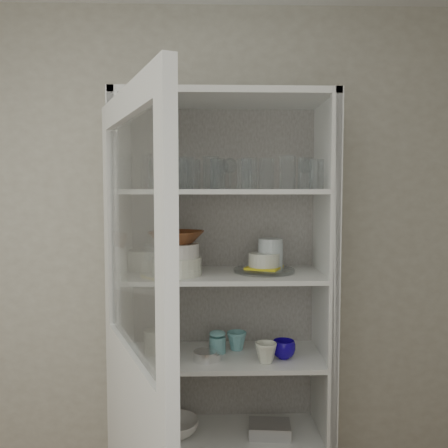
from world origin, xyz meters
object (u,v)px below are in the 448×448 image
(tin_box, at_px, (269,429))
(white_canister, at_px, (154,342))
(mug_blue, at_px, (284,349))
(cream_dish, at_px, (175,427))
(teal_jar, at_px, (217,343))
(grey_bowl_stack, at_px, (270,255))
(goblet_2, at_px, (222,174))
(terracotta_bowl, at_px, (177,237))
(goblet_1, at_px, (230,172))
(white_ramekin, at_px, (264,260))
(mug_teal, at_px, (237,341))
(glass_platter, at_px, (264,270))
(measuring_cups, at_px, (205,356))
(plate_stack_back, at_px, (145,259))
(cream_bowl, at_px, (177,250))
(plate_stack_front, at_px, (177,266))
(goblet_3, at_px, (307,173))
(yellow_trivet, at_px, (264,268))
(cupboard_door, at_px, (135,414))
(mug_white, at_px, (266,353))
(goblet_0, at_px, (182,172))
(pantry_cabinet, at_px, (224,334))

(tin_box, bearing_deg, white_canister, 176.26)
(mug_blue, bearing_deg, cream_dish, -175.87)
(teal_jar, bearing_deg, grey_bowl_stack, 4.76)
(tin_box, bearing_deg, goblet_2, 149.72)
(goblet_2, distance_m, mug_blue, 0.90)
(terracotta_bowl, bearing_deg, goblet_1, 29.96)
(white_ramekin, distance_m, mug_teal, 0.44)
(glass_platter, distance_m, mug_blue, 0.38)
(terracotta_bowl, bearing_deg, goblet_2, 37.49)
(goblet_1, xyz_separation_m, measuring_cups, (-0.12, -0.18, -0.86))
(goblet_1, relative_size, terracotta_bowl, 0.70)
(plate_stack_back, bearing_deg, mug_teal, -7.09)
(terracotta_bowl, xyz_separation_m, teal_jar, (0.19, 0.07, -0.53))
(goblet_1, relative_size, grey_bowl_stack, 1.05)
(mug_blue, distance_m, measuring_cups, 0.37)
(white_ramekin, bearing_deg, cream_dish, -177.89)
(goblet_2, bearing_deg, cream_bowl, -142.51)
(terracotta_bowl, xyz_separation_m, mug_teal, (0.29, 0.11, -0.53))
(plate_stack_back, xyz_separation_m, cream_dish, (0.15, -0.12, -0.81))
(plate_stack_front, bearing_deg, white_canister, 150.75)
(goblet_3, xyz_separation_m, white_canister, (-0.75, -0.07, -0.82))
(mug_blue, bearing_deg, teal_jar, 175.88)
(goblet_2, xyz_separation_m, cream_bowl, (-0.21, -0.16, -0.36))
(plate_stack_front, bearing_deg, tin_box, 3.80)
(plate_stack_back, height_order, mug_blue, plate_stack_back)
(mug_blue, bearing_deg, yellow_trivet, 149.79)
(mug_teal, bearing_deg, cupboard_door, -95.48)
(mug_blue, relative_size, teal_jar, 1.13)
(white_ramekin, relative_size, mug_white, 1.50)
(goblet_0, distance_m, terracotta_bowl, 0.36)
(plate_stack_front, bearing_deg, yellow_trivet, 8.83)
(terracotta_bowl, height_order, white_ramekin, terracotta_bowl)
(pantry_cabinet, bearing_deg, goblet_0, 164.03)
(goblet_1, bearing_deg, white_ramekin, -26.50)
(goblet_3, height_order, grey_bowl_stack, goblet_3)
(goblet_0, bearing_deg, goblet_2, -4.66)
(cupboard_door, xyz_separation_m, cream_dish, (0.09, 0.63, -0.38))
(cream_dish, bearing_deg, cream_bowl, -68.55)
(cupboard_door, relative_size, grey_bowl_stack, 12.50)
(plate_stack_back, xyz_separation_m, grey_bowl_stack, (0.62, -0.08, 0.03))
(cream_bowl, height_order, tin_box, cream_bowl)
(goblet_3, distance_m, measuring_cups, 1.01)
(cupboard_door, distance_m, tin_box, 0.91)
(white_ramekin, xyz_separation_m, white_canister, (-0.53, 0.00, -0.40))
(glass_platter, bearing_deg, white_canister, 179.83)
(grey_bowl_stack, distance_m, tin_box, 0.85)
(pantry_cabinet, distance_m, glass_platter, 0.39)
(cupboard_door, height_order, cream_bowl, cupboard_door)
(yellow_trivet, bearing_deg, mug_teal, 159.10)
(cupboard_door, height_order, goblet_3, cupboard_door)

